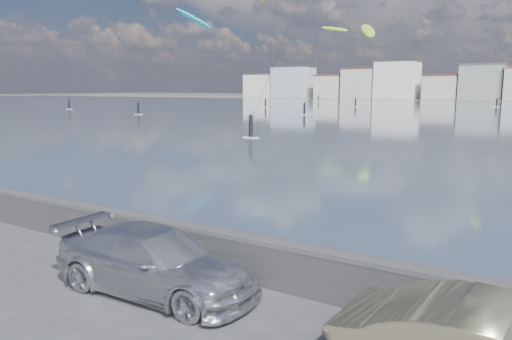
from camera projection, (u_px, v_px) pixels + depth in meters
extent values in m
plane|color=#333335|center=(98.00, 309.00, 9.45)|extent=(700.00, 700.00, 0.00)
cube|color=#28282B|center=(190.00, 248.00, 11.62)|extent=(400.00, 0.35, 0.90)
cylinder|color=#28282B|center=(189.00, 229.00, 11.55)|extent=(400.00, 0.36, 0.36)
cube|color=white|center=(263.00, 86.00, 222.81)|extent=(14.00, 11.00, 10.00)
cube|color=#383330|center=(263.00, 74.00, 221.95)|extent=(14.28, 11.22, 0.60)
cube|color=#B2B7C6|center=(293.00, 83.00, 214.31)|extent=(16.00, 12.00, 13.00)
cube|color=#2D2D33|center=(294.00, 67.00, 213.21)|extent=(16.32, 12.24, 0.60)
cube|color=beige|center=(331.00, 87.00, 205.32)|extent=(11.00, 10.00, 9.00)
cube|color=brown|center=(331.00, 76.00, 204.54)|extent=(11.22, 10.20, 0.60)
cube|color=beige|center=(361.00, 84.00, 198.20)|extent=(13.00, 11.00, 11.50)
cube|color=#562D23|center=(361.00, 69.00, 197.22)|extent=(13.26, 11.22, 0.60)
cube|color=white|center=(397.00, 81.00, 190.28)|extent=(15.00, 12.00, 14.00)
cube|color=#383330|center=(398.00, 61.00, 189.10)|extent=(15.30, 12.24, 0.60)
cube|color=beige|center=(442.00, 88.00, 181.94)|extent=(12.00, 10.00, 8.50)
cube|color=#562D23|center=(442.00, 75.00, 181.20)|extent=(12.24, 10.20, 0.60)
cube|color=gray|center=(482.00, 83.00, 174.47)|extent=(14.00, 11.00, 12.00)
cube|color=#4C423D|center=(483.00, 65.00, 173.45)|extent=(14.28, 11.22, 0.60)
imported|color=silver|center=(156.00, 261.00, 10.12)|extent=(4.60, 2.04, 1.31)
ellipsoid|color=#8CD826|center=(368.00, 31.00, 118.82)|extent=(7.64, 10.27, 5.18)
cube|color=white|center=(355.00, 107.00, 111.58)|extent=(1.40, 0.42, 0.08)
cylinder|color=black|center=(355.00, 103.00, 111.43)|extent=(0.36, 0.36, 1.70)
sphere|color=black|center=(356.00, 99.00, 111.29)|extent=(0.28, 0.28, 0.28)
cylinder|color=black|center=(362.00, 65.00, 115.10)|extent=(1.82, 11.04, 16.41)
ellipsoid|color=#8CD826|center=(334.00, 29.00, 152.03)|extent=(10.29, 4.54, 3.36)
cube|color=white|center=(318.00, 102.00, 150.21)|extent=(1.40, 0.42, 0.08)
cylinder|color=black|center=(318.00, 99.00, 150.07)|extent=(0.36, 0.36, 1.70)
sphere|color=black|center=(318.00, 96.00, 149.92)|extent=(0.28, 0.28, 0.28)
cylinder|color=black|center=(326.00, 63.00, 151.02)|extent=(1.44, 7.40, 20.74)
cube|color=white|center=(496.00, 107.00, 110.68)|extent=(1.40, 0.42, 0.08)
cylinder|color=black|center=(497.00, 103.00, 110.53)|extent=(0.36, 0.36, 1.70)
sphere|color=black|center=(497.00, 99.00, 110.39)|extent=(0.28, 0.28, 0.28)
cylinder|color=black|center=(495.00, 40.00, 111.90)|extent=(3.67, 6.42, 27.13)
cube|color=white|center=(304.00, 114.00, 78.59)|extent=(1.40, 0.42, 0.08)
cylinder|color=black|center=(304.00, 109.00, 78.44)|extent=(0.36, 0.36, 1.70)
sphere|color=black|center=(305.00, 103.00, 78.30)|extent=(0.28, 0.28, 0.28)
ellipsoid|color=#19BFBF|center=(195.00, 19.00, 83.50)|extent=(4.21, 7.98, 3.93)
cube|color=white|center=(139.00, 114.00, 79.32)|extent=(1.40, 0.42, 0.08)
cylinder|color=black|center=(138.00, 109.00, 79.17)|extent=(0.36, 0.36, 1.70)
sphere|color=black|center=(138.00, 103.00, 79.03)|extent=(0.28, 0.28, 0.28)
cylinder|color=black|center=(167.00, 62.00, 81.31)|extent=(3.45, 10.28, 14.30)
cube|color=white|center=(69.00, 109.00, 99.02)|extent=(1.40, 0.42, 0.08)
cylinder|color=black|center=(69.00, 104.00, 98.87)|extent=(0.36, 0.36, 1.70)
sphere|color=black|center=(69.00, 100.00, 98.73)|extent=(0.28, 0.28, 0.28)
cylinder|color=black|center=(100.00, 15.00, 101.15)|extent=(3.52, 14.75, 35.19)
cube|color=white|center=(265.00, 107.00, 107.15)|extent=(1.40, 0.42, 0.08)
cylinder|color=black|center=(265.00, 103.00, 107.00)|extent=(0.36, 0.36, 1.70)
sphere|color=black|center=(265.00, 99.00, 106.86)|extent=(0.28, 0.28, 0.28)
cylinder|color=black|center=(271.00, 45.00, 109.74)|extent=(3.07, 9.57, 24.35)
cube|color=white|center=(251.00, 137.00, 41.89)|extent=(1.40, 0.42, 0.08)
cylinder|color=black|center=(251.00, 127.00, 41.74)|extent=(0.36, 0.36, 1.70)
sphere|color=black|center=(251.00, 116.00, 41.60)|extent=(0.28, 0.28, 0.28)
cylinder|color=black|center=(292.00, 18.00, 42.75)|extent=(3.25, 8.08, 17.60)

